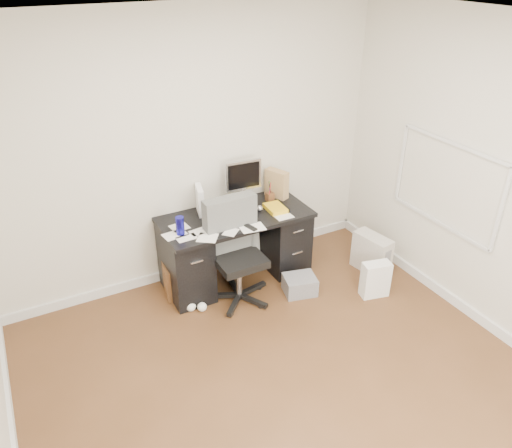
% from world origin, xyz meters
% --- Properties ---
extents(ground, '(4.00, 4.00, 0.00)m').
position_xyz_m(ground, '(0.00, 0.00, 0.00)').
color(ground, '#4C2F18').
rests_on(ground, ground).
extents(room_shell, '(4.02, 4.02, 2.71)m').
position_xyz_m(room_shell, '(0.03, 0.03, 1.66)').
color(room_shell, beige).
rests_on(room_shell, ground).
extents(desk, '(1.50, 0.70, 0.75)m').
position_xyz_m(desk, '(0.30, 1.65, 0.40)').
color(desk, black).
rests_on(desk, ground).
extents(loose_papers, '(1.10, 0.60, 0.00)m').
position_xyz_m(loose_papers, '(0.10, 1.60, 0.75)').
color(loose_papers, white).
rests_on(loose_papers, desk).
extents(lcd_monitor, '(0.40, 0.25, 0.48)m').
position_xyz_m(lcd_monitor, '(0.49, 1.85, 0.99)').
color(lcd_monitor, '#ADADB2').
rests_on(lcd_monitor, desk).
extents(keyboard, '(0.46, 0.21, 0.03)m').
position_xyz_m(keyboard, '(0.15, 1.53, 0.76)').
color(keyboard, black).
rests_on(keyboard, desk).
extents(computer_mouse, '(0.07, 0.07, 0.07)m').
position_xyz_m(computer_mouse, '(0.55, 1.61, 0.78)').
color(computer_mouse, '#ADADB2').
rests_on(computer_mouse, desk).
extents(travel_mug, '(0.09, 0.09, 0.18)m').
position_xyz_m(travel_mug, '(-0.31, 1.56, 0.84)').
color(travel_mug, '#16148F').
rests_on(travel_mug, desk).
extents(white_binder, '(0.17, 0.26, 0.28)m').
position_xyz_m(white_binder, '(0.02, 1.87, 0.89)').
color(white_binder, white).
rests_on(white_binder, desk).
extents(magazine_file, '(0.21, 0.28, 0.30)m').
position_xyz_m(magazine_file, '(0.88, 1.83, 0.90)').
color(magazine_file, '#A27E4E').
rests_on(magazine_file, desk).
extents(pen_cup, '(0.10, 0.10, 0.22)m').
position_xyz_m(pen_cup, '(0.76, 1.77, 0.86)').
color(pen_cup, '#583719').
rests_on(pen_cup, desk).
extents(yellow_book, '(0.20, 0.25, 0.04)m').
position_xyz_m(yellow_book, '(0.72, 1.57, 0.77)').
color(yellow_book, gold).
rests_on(yellow_book, desk).
extents(paper_remote, '(0.25, 0.21, 0.02)m').
position_xyz_m(paper_remote, '(0.33, 1.35, 0.76)').
color(paper_remote, white).
rests_on(paper_remote, desk).
extents(office_chair, '(0.60, 0.60, 1.05)m').
position_xyz_m(office_chair, '(0.16, 1.31, 0.53)').
color(office_chair, '#4A4C4A').
rests_on(office_chair, ground).
extents(pc_tower, '(0.25, 0.45, 0.42)m').
position_xyz_m(pc_tower, '(1.64, 1.10, 0.21)').
color(pc_tower, '#AFA99E').
rests_on(pc_tower, ground).
extents(shopping_bag, '(0.31, 0.25, 0.38)m').
position_xyz_m(shopping_bag, '(1.39, 0.73, 0.19)').
color(shopping_bag, white).
rests_on(shopping_bag, ground).
extents(wicker_basket, '(0.40, 0.40, 0.34)m').
position_xyz_m(wicker_basket, '(-0.29, 1.70, 0.17)').
color(wicker_basket, '#4D2A17').
rests_on(wicker_basket, ground).
extents(desk_printer, '(0.37, 0.33, 0.18)m').
position_xyz_m(desk_printer, '(0.75, 1.12, 0.09)').
color(desk_printer, slate).
rests_on(desk_printer, ground).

